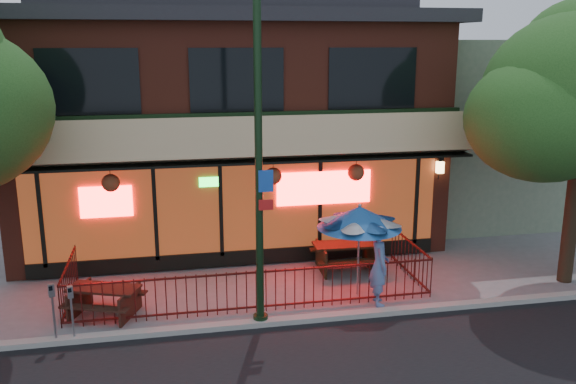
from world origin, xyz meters
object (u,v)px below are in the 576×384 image
street_light (259,182)px  parking_meter_far (53,303)px  parking_meter_near (71,304)px  picnic_table_left (104,297)px  picnic_table_right (346,253)px  patio_umbrella (359,217)px  pedestrian (379,265)px

street_light → parking_meter_far: 4.78m
parking_meter_near → picnic_table_left: bearing=66.8°
street_light → parking_meter_near: bearing=-178.8°
picnic_table_left → picnic_table_right: size_ratio=1.06×
picnic_table_right → parking_meter_near: (-6.57, -2.81, 0.34)m
parking_meter_near → parking_meter_far: parking_meter_far is taller
patio_umbrella → parking_meter_near: (-6.38, -1.18, -1.12)m
pedestrian → parking_meter_near: bearing=100.5°
street_light → patio_umbrella: 3.01m
street_light → patio_umbrella: street_light is taller
picnic_table_right → pedestrian: pedestrian is taller
parking_meter_near → parking_meter_far: size_ratio=0.94×
picnic_table_right → parking_meter_far: (-6.92, -2.81, 0.39)m
parking_meter_far → parking_meter_near: bearing=0.0°
pedestrian → parking_meter_near: pedestrian is taller
picnic_table_right → street_light: bearing=-134.9°
patio_umbrella → pedestrian: (0.31, -0.60, -1.00)m
picnic_table_right → pedestrian: bearing=-86.8°
parking_meter_near → pedestrian: bearing=5.0°
street_light → parking_meter_far: size_ratio=5.44×
pedestrian → parking_meter_near: 6.72m
picnic_table_left → picnic_table_right: (6.07, 1.63, 0.05)m
street_light → pedestrian: bearing=10.0°
picnic_table_right → pedestrian: (0.12, -2.23, 0.46)m
parking_meter_near → street_light: bearing=1.2°
picnic_table_left → parking_meter_near: 1.34m
patio_umbrella → parking_meter_near: patio_umbrella is taller
street_light → pedestrian: 3.63m
picnic_table_right → parking_meter_far: size_ratio=1.37×
patio_umbrella → parking_meter_far: bearing=-170.1°
street_light → picnic_table_left: (-3.34, 1.10, -2.71)m
street_light → picnic_table_left: 4.44m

